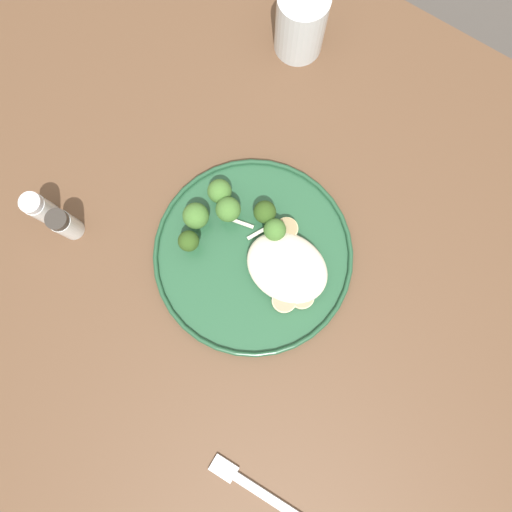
% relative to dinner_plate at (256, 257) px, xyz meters
% --- Properties ---
extents(ground, '(6.00, 6.00, 0.00)m').
position_rel_dinner_plate_xyz_m(ground, '(-0.00, -0.02, -0.75)').
color(ground, '#47423D').
extents(wooden_dining_table, '(1.40, 1.00, 0.74)m').
position_rel_dinner_plate_xyz_m(wooden_dining_table, '(-0.00, -0.02, -0.09)').
color(wooden_dining_table, brown).
rests_on(wooden_dining_table, ground).
extents(dinner_plate, '(0.29, 0.29, 0.02)m').
position_rel_dinner_plate_xyz_m(dinner_plate, '(0.00, 0.00, 0.00)').
color(dinner_plate, '#235133').
rests_on(dinner_plate, wooden_dining_table).
extents(noodle_bed, '(0.12, 0.10, 0.03)m').
position_rel_dinner_plate_xyz_m(noodle_bed, '(0.05, 0.01, 0.02)').
color(noodle_bed, beige).
rests_on(noodle_bed, dinner_plate).
extents(seared_scallop_on_noodles, '(0.04, 0.04, 0.01)m').
position_rel_dinner_plate_xyz_m(seared_scallop_on_noodles, '(0.07, -0.03, 0.01)').
color(seared_scallop_on_noodles, beige).
rests_on(seared_scallop_on_noodles, dinner_plate).
extents(seared_scallop_rear_pale, '(0.03, 0.03, 0.02)m').
position_rel_dinner_plate_xyz_m(seared_scallop_rear_pale, '(0.07, -0.00, 0.01)').
color(seared_scallop_rear_pale, '#E5C689').
rests_on(seared_scallop_rear_pale, dinner_plate).
extents(seared_scallop_left_edge, '(0.03, 0.03, 0.02)m').
position_rel_dinner_plate_xyz_m(seared_scallop_left_edge, '(0.05, 0.01, 0.01)').
color(seared_scallop_left_edge, '#E5C689').
rests_on(seared_scallop_left_edge, dinner_plate).
extents(seared_scallop_center_golden, '(0.03, 0.03, 0.01)m').
position_rel_dinner_plate_xyz_m(seared_scallop_center_golden, '(0.09, -0.02, 0.01)').
color(seared_scallop_center_golden, beige).
rests_on(seared_scallop_center_golden, dinner_plate).
extents(seared_scallop_right_edge, '(0.02, 0.02, 0.01)m').
position_rel_dinner_plate_xyz_m(seared_scallop_right_edge, '(0.08, 0.03, 0.01)').
color(seared_scallop_right_edge, '#E5C689').
rests_on(seared_scallop_right_edge, dinner_plate).
extents(seared_scallop_front_small, '(0.03, 0.03, 0.02)m').
position_rel_dinner_plate_xyz_m(seared_scallop_front_small, '(0.02, 0.06, 0.01)').
color(seared_scallop_front_small, '#E5C689').
rests_on(seared_scallop_front_small, dinner_plate).
extents(broccoli_floret_near_rim, '(0.03, 0.03, 0.04)m').
position_rel_dinner_plate_xyz_m(broccoli_floret_near_rim, '(-0.02, 0.06, 0.03)').
color(broccoli_floret_near_rim, '#89A356').
rests_on(broccoli_floret_near_rim, dinner_plate).
extents(broccoli_floret_center_pile, '(0.04, 0.04, 0.05)m').
position_rel_dinner_plate_xyz_m(broccoli_floret_center_pile, '(-0.10, 0.00, 0.03)').
color(broccoli_floret_center_pile, '#7A994C').
rests_on(broccoli_floret_center_pile, dinner_plate).
extents(broccoli_floret_left_leaning, '(0.04, 0.04, 0.05)m').
position_rel_dinner_plate_xyz_m(broccoli_floret_left_leaning, '(-0.07, 0.03, 0.04)').
color(broccoli_floret_left_leaning, '#7A994C').
rests_on(broccoli_floret_left_leaning, dinner_plate).
extents(broccoli_floret_split_head, '(0.03, 0.03, 0.05)m').
position_rel_dinner_plate_xyz_m(broccoli_floret_split_head, '(0.00, 0.04, 0.03)').
color(broccoli_floret_split_head, '#89A356').
rests_on(broccoli_floret_split_head, dinner_plate).
extents(broccoli_floret_small_sprig, '(0.03, 0.03, 0.05)m').
position_rel_dinner_plate_xyz_m(broccoli_floret_small_sprig, '(-0.09, 0.05, 0.03)').
color(broccoli_floret_small_sprig, '#89A356').
rests_on(broccoli_floret_small_sprig, dinner_plate).
extents(broccoli_floret_beside_noodles, '(0.03, 0.03, 0.05)m').
position_rel_dinner_plate_xyz_m(broccoli_floret_beside_noodles, '(-0.09, -0.04, 0.03)').
color(broccoli_floret_beside_noodles, '#89A356').
rests_on(broccoli_floret_beside_noodles, dinner_plate).
extents(onion_sliver_short_strip, '(0.02, 0.03, 0.00)m').
position_rel_dinner_plate_xyz_m(onion_sliver_short_strip, '(-0.02, 0.03, 0.01)').
color(onion_sliver_short_strip, silver).
rests_on(onion_sliver_short_strip, dinner_plate).
extents(onion_sliver_curled_piece, '(0.05, 0.02, 0.00)m').
position_rel_dinner_plate_xyz_m(onion_sliver_curled_piece, '(-0.05, 0.03, 0.01)').
color(onion_sliver_curled_piece, silver).
rests_on(onion_sliver_curled_piece, dinner_plate).
extents(water_glass, '(0.08, 0.08, 0.11)m').
position_rel_dinner_plate_xyz_m(water_glass, '(-0.13, 0.33, 0.04)').
color(water_glass, silver).
rests_on(water_glass, wooden_dining_table).
extents(dinner_fork, '(0.19, 0.02, 0.00)m').
position_rel_dinner_plate_xyz_m(dinner_fork, '(0.19, -0.27, -0.01)').
color(dinner_fork, silver).
rests_on(dinner_fork, wooden_dining_table).
extents(salt_shaker, '(0.03, 0.03, 0.07)m').
position_rel_dinner_plate_xyz_m(salt_shaker, '(-0.30, -0.11, 0.02)').
color(salt_shaker, white).
rests_on(salt_shaker, wooden_dining_table).
extents(pepper_shaker, '(0.03, 0.03, 0.07)m').
position_rel_dinner_plate_xyz_m(pepper_shaker, '(-0.25, -0.11, 0.02)').
color(pepper_shaker, white).
rests_on(pepper_shaker, wooden_dining_table).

